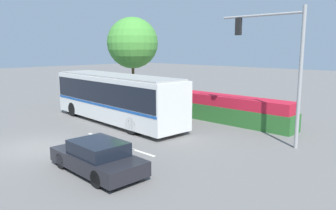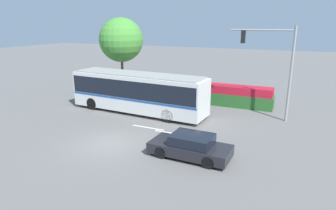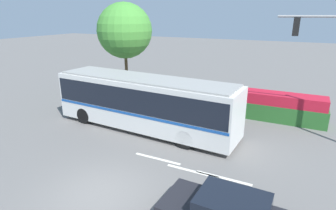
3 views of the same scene
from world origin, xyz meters
TOP-DOWN VIEW (x-y plane):
  - ground_plane at (0.00, 0.00)m, footprint 140.00×140.00m
  - city_bus at (-1.77, 6.24)m, footprint 11.42×3.21m
  - sedan_foreground at (4.93, 0.25)m, footprint 4.38×1.97m
  - traffic_light_pole at (8.20, 8.82)m, footprint 4.51×0.24m
  - flowering_hedge at (2.98, 11.35)m, footprint 10.27×1.51m
  - street_tree_left at (-7.08, 12.19)m, footprint 4.45×4.45m
  - lane_stripe_near at (3.97, 3.11)m, footprint 2.40×0.16m
  - lane_stripe_mid at (2.59, 3.03)m, footprint 2.40×0.16m
  - lane_stripe_far at (0.69, 3.32)m, footprint 2.40×0.16m

SIDE VIEW (x-z plane):
  - ground_plane at x=0.00m, z-range 0.00..0.00m
  - lane_stripe_near at x=3.97m, z-range 0.00..0.01m
  - lane_stripe_mid at x=2.59m, z-range 0.00..0.01m
  - lane_stripe_far at x=0.69m, z-range 0.00..0.01m
  - sedan_foreground at x=4.93m, z-range -0.03..1.25m
  - flowering_hedge at x=2.98m, z-range -0.01..1.75m
  - city_bus at x=-1.77m, z-range 0.22..3.37m
  - traffic_light_pole at x=8.20m, z-range 1.02..7.83m
  - street_tree_left at x=-7.08m, z-range 1.53..9.06m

